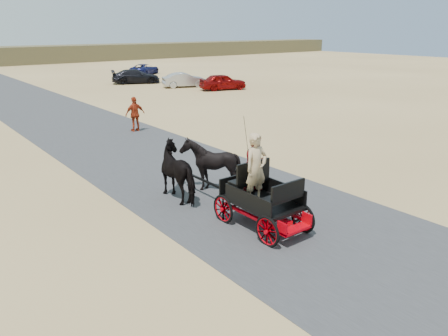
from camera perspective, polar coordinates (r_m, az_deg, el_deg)
ground at (r=10.92m, az=15.19°, el=-9.87°), size 140.00×140.00×0.00m
road at (r=10.92m, az=15.19°, el=-9.85°), size 6.00×140.00×0.01m
carriage at (r=11.44m, az=4.98°, el=-5.95°), size 1.30×2.40×0.72m
horse_left at (r=13.17m, az=-5.65°, el=-0.44°), size 0.91×2.01×1.70m
horse_right at (r=13.76m, az=-1.80°, el=0.46°), size 1.37×1.54×1.70m
driver_man at (r=10.90m, az=4.21°, el=-0.07°), size 0.66×0.43×1.80m
passenger_woman at (r=11.64m, az=4.20°, el=0.53°), size 0.77×0.60×1.58m
pedestrian at (r=22.25m, az=-11.54°, el=6.91°), size 1.02×0.46×1.73m
car_a at (r=36.85m, az=-0.16°, el=11.19°), size 4.14×2.55×1.32m
car_b at (r=38.70m, az=-5.21°, el=11.38°), size 3.97×2.45×1.23m
car_c at (r=41.99m, az=-11.45°, el=11.64°), size 4.71×3.29×1.27m
car_d at (r=49.84m, az=-10.34°, el=12.58°), size 4.48×3.92×1.15m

